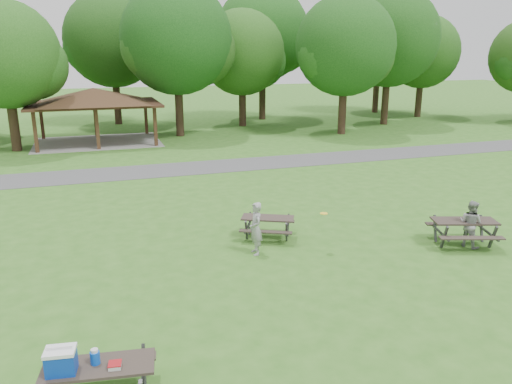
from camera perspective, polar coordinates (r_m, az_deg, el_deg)
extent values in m
plane|color=#31661D|center=(14.47, 1.30, -9.43)|extent=(160.00, 160.00, 0.00)
cube|color=#464648|center=(27.38, -8.67, 2.63)|extent=(120.00, 3.20, 0.02)
cube|color=#382214|center=(34.11, -23.91, 6.25)|extent=(0.22, 0.22, 2.60)
cube|color=#381E14|center=(39.44, -23.29, 7.44)|extent=(0.22, 0.22, 2.60)
cube|color=#3B2415|center=(33.96, -17.67, 6.83)|extent=(0.22, 0.22, 2.60)
cube|color=#332212|center=(39.31, -17.88, 7.94)|extent=(0.22, 0.22, 2.60)
cube|color=#362013|center=(34.21, -11.44, 7.32)|extent=(0.22, 0.22, 2.60)
cube|color=#392214|center=(39.53, -12.47, 8.37)|extent=(0.22, 0.22, 2.60)
cube|color=#351F15|center=(36.48, -17.97, 9.56)|extent=(8.60, 6.60, 0.16)
pyramid|color=#342215|center=(36.43, -18.04, 10.47)|extent=(7.01, 7.01, 1.00)
cube|color=gray|center=(36.83, -17.62, 5.45)|extent=(8.40, 6.40, 0.03)
cylinder|color=black|center=(35.38, -25.94, 7.06)|extent=(0.60, 0.60, 3.50)
sphere|color=#1C4C15|center=(35.10, -26.79, 13.86)|extent=(6.60, 6.60, 6.60)
sphere|color=#1A4914|center=(35.25, -24.15, 13.09)|extent=(4.29, 4.29, 4.29)
cylinder|color=black|center=(38.09, -8.76, 9.36)|extent=(0.60, 0.60, 4.02)
sphere|color=#123F12|center=(37.87, -9.09, 16.92)|extent=(8.00, 8.00, 8.00)
sphere|color=#1A4012|center=(38.50, -6.37, 15.80)|extent=(5.20, 5.20, 5.20)
sphere|color=#1A4B15|center=(37.42, -11.50, 15.90)|extent=(4.80, 4.80, 4.80)
cylinder|color=black|center=(42.90, -1.55, 9.84)|extent=(0.60, 0.60, 3.43)
sphere|color=#1D4915|center=(42.67, -1.60, 15.65)|extent=(7.00, 7.00, 7.00)
sphere|color=#174513|center=(43.45, 0.34, 14.73)|extent=(4.55, 4.55, 4.55)
sphere|color=#144313|center=(42.09, -3.40, 14.91)|extent=(4.20, 4.20, 4.20)
cylinder|color=black|center=(39.19, 9.84, 9.31)|extent=(0.60, 0.60, 3.78)
sphere|color=#144213|center=(38.96, 10.17, 16.14)|extent=(7.40, 7.40, 7.40)
sphere|color=#1D4313|center=(40.04, 12.07, 14.97)|extent=(4.81, 4.81, 4.81)
sphere|color=#194D16|center=(38.10, 8.25, 15.40)|extent=(4.44, 4.44, 4.44)
cylinder|color=#312015|center=(45.21, 14.55, 10.15)|extent=(0.60, 0.60, 4.20)
sphere|color=#144112|center=(45.04, 15.03, 16.70)|extent=(8.20, 8.20, 8.20)
sphere|color=#1A3F12|center=(46.31, 16.72, 15.53)|extent=(5.33, 5.33, 5.33)
sphere|color=#1D4714|center=(43.99, 13.25, 16.05)|extent=(4.92, 4.92, 4.92)
cylinder|color=black|center=(51.51, 18.11, 10.16)|extent=(0.60, 0.60, 3.57)
sphere|color=#1B4714|center=(51.33, 18.54, 14.97)|extent=(6.80, 6.80, 6.80)
sphere|color=#183F12|center=(52.49, 19.65, 14.13)|extent=(4.42, 4.42, 4.42)
sphere|color=#174614|center=(50.37, 17.34, 14.49)|extent=(4.08, 4.08, 4.08)
cylinder|color=black|center=(45.56, -15.59, 10.07)|extent=(0.60, 0.60, 4.13)
sphere|color=#163E11|center=(45.38, -16.08, 16.44)|extent=(8.00, 8.00, 8.00)
sphere|color=#164B15|center=(45.81, -13.70, 15.58)|extent=(5.20, 5.20, 5.20)
sphere|color=#154513|center=(45.12, -18.11, 15.52)|extent=(4.80, 4.80, 4.80)
cylinder|color=black|center=(47.09, 0.73, 11.06)|extent=(0.60, 0.60, 4.55)
sphere|color=#154614|center=(46.95, 0.75, 17.68)|extent=(8.40, 8.40, 8.40)
sphere|color=#184A15|center=(47.87, 2.85, 16.62)|extent=(5.46, 5.46, 5.46)
sphere|color=#1D4714|center=(46.22, -1.22, 16.92)|extent=(5.04, 5.04, 5.04)
cylinder|color=black|center=(54.08, 13.55, 11.10)|extent=(0.60, 0.60, 4.27)
sphere|color=#164513|center=(53.94, 13.92, 16.54)|extent=(8.00, 8.00, 8.00)
sphere|color=#194213|center=(55.15, 15.33, 15.59)|extent=(5.20, 5.20, 5.20)
sphere|color=#144413|center=(52.93, 12.46, 16.00)|extent=(4.80, 4.80, 4.80)
cube|color=#2E2621|center=(9.76, -17.55, -18.46)|extent=(2.04, 1.05, 0.05)
cube|color=#312923|center=(10.46, -16.95, -17.96)|extent=(1.97, 0.57, 0.04)
cube|color=#3B3B3D|center=(10.44, -21.38, -18.99)|extent=(0.12, 0.41, 0.85)
cube|color=#38383A|center=(10.23, -12.68, -18.97)|extent=(0.12, 0.41, 0.85)
cube|color=#47474A|center=(9.88, -12.78, -20.15)|extent=(0.30, 1.58, 0.05)
cube|color=#0B36AA|center=(9.66, -21.38, -17.70)|extent=(0.54, 0.43, 0.39)
cube|color=white|center=(9.54, -21.52, -16.56)|extent=(0.57, 0.46, 0.06)
cylinder|color=white|center=(9.50, -21.56, -16.18)|extent=(0.43, 0.10, 0.03)
cylinder|color=blue|center=(9.73, -17.91, -17.58)|extent=(0.20, 0.20, 0.24)
cylinder|color=silver|center=(9.65, -17.99, -16.86)|extent=(0.15, 0.15, 0.05)
cube|color=silver|center=(9.58, -15.81, -18.56)|extent=(0.24, 0.24, 0.07)
cube|color=#A31218|center=(9.55, -15.83, -18.33)|extent=(0.26, 0.26, 0.02)
cube|color=#312723|center=(16.95, 1.34, -2.97)|extent=(1.88, 1.41, 0.05)
cube|color=#2D2521|center=(16.51, 1.10, -4.56)|extent=(1.68, 1.01, 0.04)
cube|color=#2F2722|center=(17.59, 1.56, -3.26)|extent=(1.68, 1.01, 0.04)
cube|color=#39383B|center=(16.82, -1.11, -4.41)|extent=(0.22, 0.36, 0.76)
cube|color=#38383B|center=(17.50, -0.72, -3.59)|extent=(0.22, 0.36, 0.76)
cube|color=#434346|center=(17.15, -0.91, -3.90)|extent=(0.69, 1.30, 0.05)
cube|color=#3B3A3D|center=(16.67, 3.50, -4.63)|extent=(0.22, 0.36, 0.76)
cube|color=#3A3A3C|center=(17.35, 3.70, -3.79)|extent=(0.22, 0.36, 0.76)
cube|color=#3B3B3D|center=(17.00, 3.60, -4.11)|extent=(0.69, 1.30, 0.05)
cube|color=#2D2420|center=(17.67, 22.74, -3.07)|extent=(2.18, 1.40, 0.06)
cube|color=#312823|center=(17.20, 23.46, -4.84)|extent=(2.02, 0.92, 0.04)
cube|color=#2F2522|center=(18.36, 21.85, -3.39)|extent=(2.02, 0.92, 0.04)
cube|color=#3B3B3D|center=(17.14, 20.71, -4.88)|extent=(0.20, 0.42, 0.88)
cube|color=#444447|center=(17.89, 19.78, -3.94)|extent=(0.20, 0.42, 0.88)
cube|color=#38383A|center=(17.50, 20.25, -4.30)|extent=(0.59, 1.59, 0.06)
cube|color=#3E3E40|center=(17.75, 25.44, -4.71)|extent=(0.20, 0.42, 0.88)
cube|color=#3B3B3D|center=(18.47, 24.35, -3.81)|extent=(0.20, 0.42, 0.88)
cube|color=#3D3D40|center=(18.10, 24.90, -4.15)|extent=(0.59, 1.59, 0.06)
cylinder|color=yellow|center=(15.76, 7.77, -2.45)|extent=(0.29, 0.29, 0.02)
imported|color=gray|center=(15.57, -0.02, -4.20)|extent=(0.41, 0.62, 1.68)
imported|color=gray|center=(17.62, 23.31, -3.35)|extent=(0.81, 0.91, 1.56)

